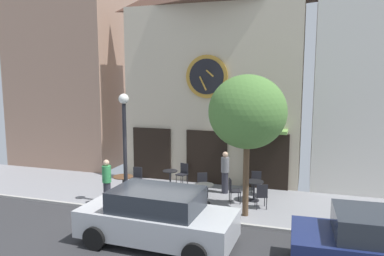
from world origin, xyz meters
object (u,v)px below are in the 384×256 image
cafe_table_near_door (254,187)px  cafe_chair_mid_row (233,189)px  cafe_table_center_left (123,181)px  cafe_table_center (205,190)px  cafe_chair_facing_wall (137,176)px  cafe_chair_under_awning (256,181)px  street_lamp (125,149)px  street_tree (247,112)px  cafe_table_near_curb (170,177)px  cafe_chair_by_entrance (261,194)px  cafe_chair_left_end (183,172)px  pedestrian_grey (225,172)px  parked_car_silver (157,217)px  pedestrian_green (107,182)px  cafe_chair_facing_street (203,183)px

cafe_table_near_door → cafe_chair_mid_row: cafe_chair_mid_row is taller
cafe_table_center_left → cafe_table_center: size_ratio=1.10×
cafe_table_center_left → cafe_chair_facing_wall: size_ratio=0.88×
cafe_chair_under_awning → street_lamp: bearing=-148.4°
street_tree → cafe_chair_under_awning: size_ratio=5.19×
cafe_chair_mid_row → cafe_chair_under_awning: bearing=61.8°
cafe_table_near_door → cafe_chair_facing_wall: (-4.79, 0.01, -0.00)m
cafe_table_near_curb → cafe_chair_by_entrance: 4.04m
cafe_table_near_curb → cafe_table_near_door: cafe_table_near_curb is taller
cafe_chair_mid_row → cafe_chair_left_end: same height
pedestrian_grey → cafe_chair_left_end: bearing=162.4°
street_tree → cafe_chair_under_awning: 3.76m
parked_car_silver → street_tree: bearing=54.8°
cafe_table_near_curb → cafe_chair_under_awning: 3.49m
cafe_table_center → pedestrian_green: size_ratio=0.43×
cafe_chair_facing_street → pedestrian_green: (-2.99, -2.01, 0.33)m
street_tree → cafe_chair_facing_wall: street_tree is taller
cafe_table_center → cafe_chair_under_awning: 2.33m
cafe_table_near_curb → cafe_chair_facing_street: bearing=-17.2°
street_tree → cafe_chair_facing_street: size_ratio=5.19×
cafe_table_near_curb → pedestrian_green: (-1.47, -2.47, 0.36)m
cafe_table_center → cafe_table_near_curb: bearing=145.4°
cafe_table_near_door → cafe_chair_under_awning: 0.82m
street_tree → cafe_chair_by_entrance: (0.43, 0.78, -2.93)m
pedestrian_grey → street_tree: bearing=-61.3°
cafe_chair_by_entrance → cafe_chair_facing_street: bearing=162.8°
cafe_table_near_curb → cafe_chair_facing_wall: (-1.30, -0.42, 0.02)m
street_lamp → cafe_chair_under_awning: (4.30, 2.64, -1.51)m
cafe_chair_facing_street → cafe_chair_by_entrance: size_ratio=1.00×
cafe_chair_facing_wall → parked_car_silver: bearing=-57.8°
street_lamp → parked_car_silver: 3.64m
cafe_table_center_left → cafe_table_near_door: 5.03m
cafe_table_center_left → pedestrian_green: 1.25m
cafe_chair_under_awning → cafe_chair_facing_wall: size_ratio=1.00×
cafe_chair_mid_row → cafe_chair_facing_street: 1.33m
cafe_table_center → cafe_table_near_door: 1.86m
cafe_table_center → pedestrian_grey: bearing=73.1°
pedestrian_green → pedestrian_grey: bearing=35.3°
cafe_table_near_curb → cafe_table_center: size_ratio=1.08×
pedestrian_green → cafe_chair_under_awning: bearing=30.2°
cafe_chair_left_end → cafe_table_near_curb: bearing=-109.6°
cafe_chair_facing_wall → pedestrian_green: 2.09m
cafe_table_center → cafe_chair_facing_street: (-0.31, 0.79, 0.04)m
cafe_table_near_door → pedestrian_grey: size_ratio=0.45×
cafe_chair_facing_wall → cafe_table_near_door: bearing=-0.1°
street_tree → cafe_table_near_door: (0.06, 1.55, -2.92)m
cafe_table_near_curb → cafe_chair_under_awning: bearing=6.5°
street_lamp → pedestrian_green: 1.35m
street_tree → street_lamp: bearing=-176.3°
cafe_table_near_curb → cafe_chair_facing_street: (1.51, -0.47, 0.02)m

